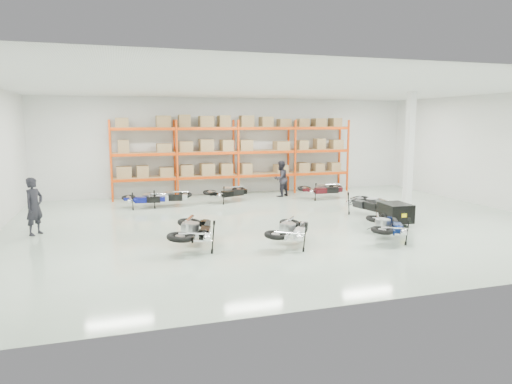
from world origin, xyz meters
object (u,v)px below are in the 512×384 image
object	(u,v)px
moto_silver_left	(291,226)
person_back	(281,179)
moto_touring_right	(370,200)
person_left	(34,206)
moto_back_a	(145,196)
trailer	(395,213)
moto_black_far_left	(194,225)
moto_back_d	(322,186)
moto_blue_centre	(387,221)
moto_back_b	(167,194)
moto_back_c	(227,189)

from	to	relation	value
moto_silver_left	person_back	bearing A→B (deg)	-72.66
moto_touring_right	person_left	bearing A→B (deg)	167.55
moto_back_a	trailer	bearing A→B (deg)	-117.98
moto_black_far_left	moto_back_d	world-z (taller)	moto_black_far_left
moto_back_d	person_left	world-z (taller)	person_left
moto_blue_centre	moto_back_b	xyz separation A→B (m)	(-5.49, 7.29, -0.03)
trailer	moto_back_b	size ratio (longest dim) A/B	1.03
moto_back_b	person_left	xyz separation A→B (m)	(-4.35, -3.61, 0.36)
person_back	moto_touring_right	bearing A→B (deg)	78.24
moto_silver_left	moto_back_a	distance (m)	7.75
moto_silver_left	person_left	distance (m)	7.78
moto_black_far_left	moto_back_d	distance (m)	9.27
moto_back_b	moto_silver_left	bearing A→B (deg)	-149.38
moto_back_c	person_left	distance (m)	7.94
trailer	moto_back_b	distance (m)	8.91
moto_back_a	moto_back_c	xyz separation A→B (m)	(3.45, 0.40, 0.05)
moto_back_a	moto_back_d	world-z (taller)	moto_back_d
moto_back_d	person_left	xyz separation A→B (m)	(-11.15, -3.45, 0.32)
trailer	person_back	bearing A→B (deg)	105.88
moto_back_b	person_back	world-z (taller)	person_back
moto_blue_centre	trailer	world-z (taller)	moto_blue_centre
moto_back_a	moto_silver_left	bearing A→B (deg)	-145.26
moto_black_far_left	person_back	distance (m)	9.12
moto_black_far_left	moto_back_c	distance (m)	7.23
moto_touring_right	moto_back_b	world-z (taller)	moto_touring_right
moto_back_b	person_left	bearing A→B (deg)	139.86
moto_back_a	person_back	size ratio (longest dim) A/B	0.98
moto_blue_centre	person_back	world-z (taller)	person_back
moto_blue_centre	moto_back_b	distance (m)	9.13
moto_back_b	person_left	size ratio (longest dim) A/B	0.97
trailer	person_back	world-z (taller)	person_back
moto_touring_right	person_back	world-z (taller)	person_back
moto_touring_right	person_left	distance (m)	11.21
moto_back_c	person_back	world-z (taller)	person_back
trailer	moto_back_d	world-z (taller)	moto_back_d
moto_silver_left	person_back	distance (m)	8.45
moto_black_far_left	moto_back_c	size ratio (longest dim) A/B	1.15
moto_back_b	person_left	world-z (taller)	person_left
moto_back_c	moto_back_d	distance (m)	4.25
moto_blue_centre	trailer	distance (m)	2.09
moto_back_b	moto_back_c	xyz separation A→B (m)	(2.57, 0.27, 0.02)
moto_back_a	moto_back_b	size ratio (longest dim) A/B	0.96
person_back	moto_black_far_left	bearing A→B (deg)	25.95
moto_blue_centre	person_left	xyz separation A→B (m)	(-9.84, 3.69, 0.32)
moto_black_far_left	moto_back_c	xyz separation A→B (m)	(2.54, 6.76, -0.08)
moto_back_a	person_left	world-z (taller)	person_left
moto_silver_left	moto_back_d	size ratio (longest dim) A/B	0.99
moto_blue_centre	moto_back_a	world-z (taller)	moto_blue_centre
moto_touring_right	person_left	size ratio (longest dim) A/B	1.10
moto_touring_right	moto_back_c	distance (m)	6.12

